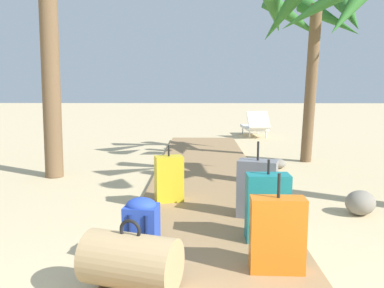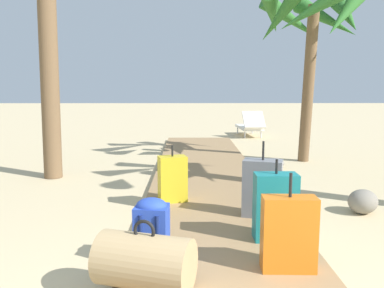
{
  "view_description": "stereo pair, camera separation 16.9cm",
  "coord_description": "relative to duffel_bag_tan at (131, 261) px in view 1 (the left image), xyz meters",
  "views": [
    {
      "loc": [
        -0.13,
        -1.11,
        1.51
      ],
      "look_at": [
        -0.23,
        5.4,
        0.55
      ],
      "focal_mm": 37.05,
      "sensor_mm": 36.0,
      "label": 1
    },
    {
      "loc": [
        -0.29,
        -1.11,
        1.51
      ],
      "look_at": [
        -0.23,
        5.4,
        0.55
      ],
      "focal_mm": 37.05,
      "sensor_mm": 36.0,
      "label": 2
    }
  ],
  "objects": [
    {
      "name": "suitcase_orange",
      "position": [
        1.09,
        0.27,
        0.1
      ],
      "size": [
        0.42,
        0.2,
        0.78
      ],
      "color": "orange",
      "rests_on": "boardwalk"
    },
    {
      "name": "suitcase_grey",
      "position": [
        1.12,
        1.57,
        0.12
      ],
      "size": [
        0.47,
        0.35,
        0.84
      ],
      "color": "slate",
      "rests_on": "boardwalk"
    },
    {
      "name": "rock_right_mid",
      "position": [
        1.93,
        4.53,
        -0.19
      ],
      "size": [
        0.44,
        0.44,
        0.18
      ],
      "primitive_type": "ellipsoid",
      "rotation": [
        0.0,
        0.0,
        2.45
      ],
      "color": "gray",
      "rests_on": "ground"
    },
    {
      "name": "ground_plane",
      "position": [
        0.6,
        2.39,
        -0.28
      ],
      "size": [
        60.0,
        60.0,
        0.0
      ],
      "primitive_type": "plane",
      "color": "#D1BA8C"
    },
    {
      "name": "lounge_chair",
      "position": [
        2.17,
        9.18,
        0.05
      ],
      "size": [
        0.7,
        1.59,
        0.78
      ],
      "color": "white",
      "rests_on": "ground"
    },
    {
      "name": "palm_tree_far_right",
      "position": [
        2.62,
        5.07,
        2.43
      ],
      "size": [
        2.21,
        2.2,
        3.39
      ],
      "color": "brown",
      "rests_on": "ground"
    },
    {
      "name": "boardwalk",
      "position": [
        0.6,
        3.37,
        -0.24
      ],
      "size": [
        1.68,
        9.82,
        0.08
      ],
      "primitive_type": "cube",
      "color": "#9E7A51",
      "rests_on": "ground"
    },
    {
      "name": "suitcase_teal",
      "position": [
        1.12,
        0.9,
        0.12
      ],
      "size": [
        0.39,
        0.22,
        0.76
      ],
      "color": "#197A7F",
      "rests_on": "boardwalk"
    },
    {
      "name": "duffel_bag_tan",
      "position": [
        0.0,
        0.0,
        0.0
      ],
      "size": [
        0.76,
        0.58,
        0.51
      ],
      "color": "tan",
      "rests_on": "boardwalk"
    },
    {
      "name": "suitcase_yellow",
      "position": [
        0.11,
        2.16,
        0.09
      ],
      "size": [
        0.38,
        0.3,
        0.71
      ],
      "color": "gold",
      "rests_on": "boardwalk"
    },
    {
      "name": "rock_right_far",
      "position": [
        2.39,
        1.89,
        -0.13
      ],
      "size": [
        0.49,
        0.48,
        0.29
      ],
      "primitive_type": "ellipsoid",
      "rotation": [
        0.0,
        0.0,
        0.59
      ],
      "color": "gray",
      "rests_on": "ground"
    },
    {
      "name": "backpack_blue",
      "position": [
        0.0,
        0.54,
        0.07
      ],
      "size": [
        0.3,
        0.27,
        0.51
      ],
      "color": "#2847B7",
      "rests_on": "boardwalk"
    }
  ]
}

